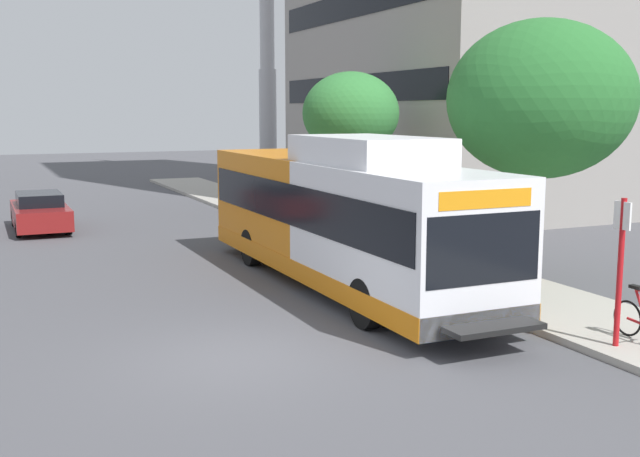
% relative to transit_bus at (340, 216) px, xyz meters
% --- Properties ---
extents(ground_plane, '(120.00, 120.00, 0.00)m').
position_rel_transit_bus_xyz_m(ground_plane, '(-3.89, 3.76, -1.70)').
color(ground_plane, '#4C4C51').
extents(sidewalk_curb, '(3.00, 56.00, 0.14)m').
position_rel_transit_bus_xyz_m(sidewalk_curb, '(3.11, 1.76, -1.63)').
color(sidewalk_curb, '#A8A399').
rests_on(sidewalk_curb, ground).
extents(transit_bus, '(2.58, 12.25, 3.65)m').
position_rel_transit_bus_xyz_m(transit_bus, '(0.00, 0.00, 0.00)').
color(transit_bus, white).
rests_on(transit_bus, ground).
extents(bus_stop_sign_pole, '(0.10, 0.36, 2.60)m').
position_rel_transit_bus_xyz_m(bus_stop_sign_pole, '(2.13, -6.70, -0.05)').
color(bus_stop_sign_pole, red).
rests_on(bus_stop_sign_pole, sidewalk_curb).
extents(street_tree_near_stop, '(4.36, 4.36, 6.18)m').
position_rel_transit_bus_xyz_m(street_tree_near_stop, '(4.26, -1.92, 2.76)').
color(street_tree_near_stop, '#4C3823').
rests_on(street_tree_near_stop, sidewalk_curb).
extents(street_tree_mid_block, '(3.35, 3.35, 5.41)m').
position_rel_transit_bus_xyz_m(street_tree_mid_block, '(4.04, 7.60, 2.40)').
color(street_tree_mid_block, '#4C3823').
rests_on(street_tree_mid_block, sidewalk_curb).
extents(parked_car_far_lane, '(1.80, 4.50, 1.33)m').
position_rel_transit_bus_xyz_m(parked_car_far_lane, '(-5.91, 12.32, -1.04)').
color(parked_car_far_lane, maroon).
rests_on(parked_car_far_lane, ground).
extents(lattice_comm_tower, '(1.10, 1.10, 29.50)m').
position_rel_transit_bus_xyz_m(lattice_comm_tower, '(9.21, 29.76, 8.12)').
color(lattice_comm_tower, '#B7B7BC').
rests_on(lattice_comm_tower, ground).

